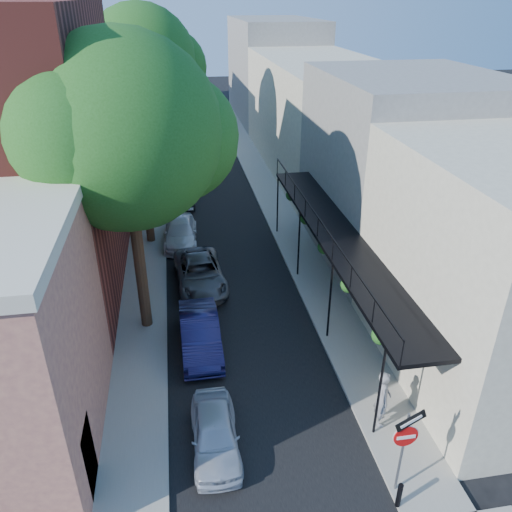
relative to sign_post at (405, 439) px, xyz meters
name	(u,v)px	position (x,y,z in m)	size (l,w,h in m)	color
road_surface	(204,171)	(-3.16, 29.03, -2.03)	(6.00, 64.00, 0.01)	black
sidewalk_left	(152,173)	(-7.16, 29.03, -1.98)	(2.00, 64.00, 0.12)	gray
sidewalk_right	(255,168)	(0.84, 29.03, -1.98)	(2.00, 64.00, 0.12)	gray
buildings_left	(65,114)	(-12.46, 27.79, 2.90)	(10.10, 59.10, 12.00)	tan
buildings_right	(322,111)	(5.83, 28.51, 2.39)	(9.80, 55.00, 10.00)	beige
sign_post	(405,439)	(0.00, 0.00, 0.00)	(0.89, 0.17, 2.99)	#595B60
bollard	(399,495)	(-0.16, -0.47, -1.52)	(0.14, 0.14, 0.80)	black
oak_near	(137,134)	(-6.53, 9.29, 5.84)	(7.48, 6.80, 11.42)	#362515
oak_mid	(145,111)	(-6.58, 17.26, 5.02)	(6.60, 6.00, 10.20)	#362515
oak_far	(149,63)	(-6.51, 26.30, 6.22)	(7.70, 7.00, 11.90)	#362515
parked_car_a	(215,434)	(-4.75, 2.32, -1.44)	(1.40, 3.48, 1.19)	#B4BAC7
parked_car_b	(200,333)	(-4.87, 7.21, -1.35)	(1.46, 4.19, 1.38)	#161542
parked_car_c	(200,273)	(-4.56, 11.95, -1.38)	(2.16, 4.69, 1.30)	#505257
parked_car_d	(181,232)	(-5.32, 16.72, -1.42)	(1.73, 4.25, 1.23)	white
parked_car_e	(182,197)	(-5.10, 22.19, -1.47)	(1.35, 3.35, 1.14)	black
parked_car_f	(173,174)	(-5.56, 26.72, -1.35)	(1.45, 4.17, 1.37)	#6D685C
pedestrian	(383,398)	(0.48, 2.41, -0.93)	(0.72, 0.47, 1.98)	gray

